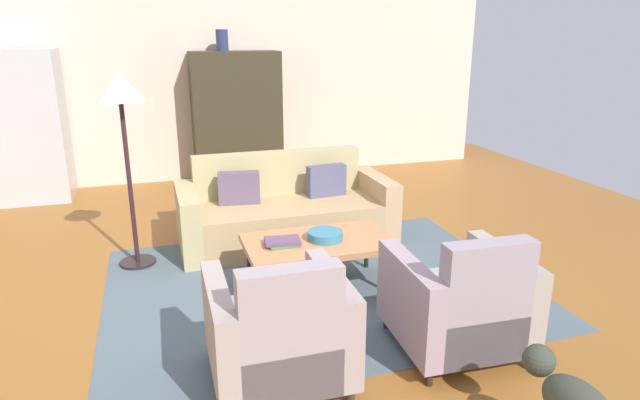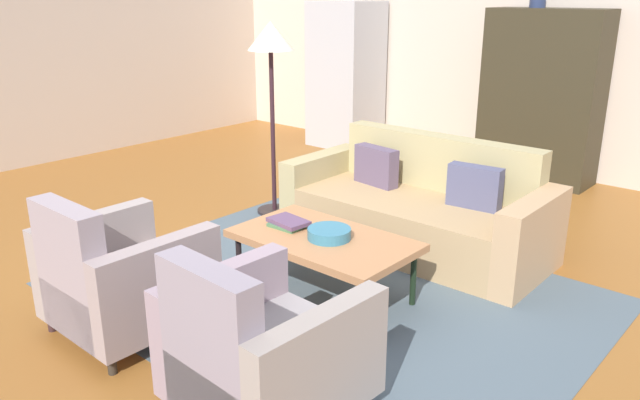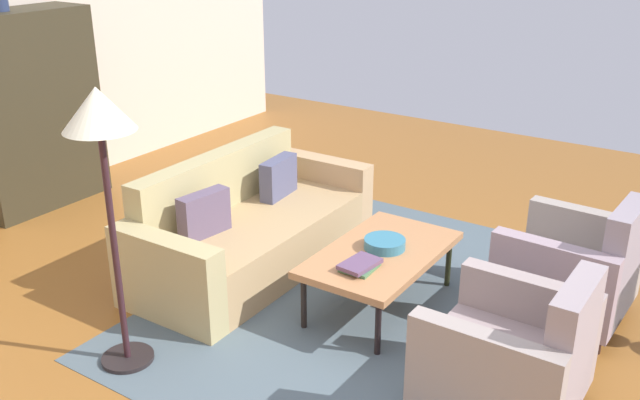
{
  "view_description": "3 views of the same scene",
  "coord_description": "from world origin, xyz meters",
  "px_view_note": "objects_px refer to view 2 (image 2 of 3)",
  "views": [
    {
      "loc": [
        -0.68,
        -3.78,
        2.02
      ],
      "look_at": [
        0.68,
        0.57,
        0.62
      ],
      "focal_mm": 30.38,
      "sensor_mm": 36.0,
      "label": 1
    },
    {
      "loc": [
        3.02,
        -2.79,
        1.97
      ],
      "look_at": [
        0.39,
        0.23,
        0.62
      ],
      "focal_mm": 35.08,
      "sensor_mm": 36.0,
      "label": 2
    },
    {
      "loc": [
        -3.32,
        -1.94,
        2.56
      ],
      "look_at": [
        0.55,
        0.62,
        0.68
      ],
      "focal_mm": 39.58,
      "sensor_mm": 36.0,
      "label": 3
    }
  ],
  "objects_px": {
    "couch": "(420,211)",
    "floor_lamp": "(271,54)",
    "fruit_bowl": "(329,233)",
    "armchair_right": "(258,354)",
    "cabinet": "(542,97)",
    "book_stack": "(289,223)",
    "coffee_table": "(324,242)",
    "armchair_left": "(117,281)",
    "refrigerator": "(346,75)"
  },
  "relations": [
    {
      "from": "armchair_right",
      "to": "refrigerator",
      "type": "height_order",
      "value": "refrigerator"
    },
    {
      "from": "couch",
      "to": "book_stack",
      "type": "bearing_deg",
      "value": 75.14
    },
    {
      "from": "couch",
      "to": "armchair_right",
      "type": "relative_size",
      "value": 2.39
    },
    {
      "from": "floor_lamp",
      "to": "coffee_table",
      "type": "bearing_deg",
      "value": -34.09
    },
    {
      "from": "armchair_right",
      "to": "armchair_left",
      "type": "bearing_deg",
      "value": -177.51
    },
    {
      "from": "book_stack",
      "to": "cabinet",
      "type": "height_order",
      "value": "cabinet"
    },
    {
      "from": "armchair_left",
      "to": "armchair_right",
      "type": "bearing_deg",
      "value": 0.51
    },
    {
      "from": "coffee_table",
      "to": "armchair_right",
      "type": "bearing_deg",
      "value": -62.89
    },
    {
      "from": "armchair_left",
      "to": "floor_lamp",
      "type": "xyz_separation_m",
      "value": [
        -0.84,
        2.14,
        1.1
      ]
    },
    {
      "from": "refrigerator",
      "to": "floor_lamp",
      "type": "distance_m",
      "value": 2.87
    },
    {
      "from": "refrigerator",
      "to": "floor_lamp",
      "type": "xyz_separation_m",
      "value": [
        1.21,
        -2.55,
        0.52
      ]
    },
    {
      "from": "fruit_bowl",
      "to": "refrigerator",
      "type": "xyz_separation_m",
      "value": [
        -2.7,
        3.52,
        0.46
      ]
    },
    {
      "from": "fruit_bowl",
      "to": "armchair_right",
      "type": "bearing_deg",
      "value": -64.81
    },
    {
      "from": "cabinet",
      "to": "refrigerator",
      "type": "distance_m",
      "value": 2.58
    },
    {
      "from": "floor_lamp",
      "to": "armchair_left",
      "type": "bearing_deg",
      "value": -68.58
    },
    {
      "from": "armchair_left",
      "to": "cabinet",
      "type": "bearing_deg",
      "value": 84.24
    },
    {
      "from": "armchair_left",
      "to": "book_stack",
      "type": "xyz_separation_m",
      "value": [
        0.29,
        1.15,
        0.11
      ]
    },
    {
      "from": "cabinet",
      "to": "refrigerator",
      "type": "relative_size",
      "value": 0.97
    },
    {
      "from": "couch",
      "to": "floor_lamp",
      "type": "relative_size",
      "value": 1.23
    },
    {
      "from": "couch",
      "to": "fruit_bowl",
      "type": "distance_m",
      "value": 1.2
    },
    {
      "from": "coffee_table",
      "to": "refrigerator",
      "type": "distance_m",
      "value": 4.44
    },
    {
      "from": "couch",
      "to": "coffee_table",
      "type": "height_order",
      "value": "couch"
    },
    {
      "from": "fruit_bowl",
      "to": "book_stack",
      "type": "bearing_deg",
      "value": -178.11
    },
    {
      "from": "coffee_table",
      "to": "floor_lamp",
      "type": "bearing_deg",
      "value": 145.91
    },
    {
      "from": "coffee_table",
      "to": "refrigerator",
      "type": "bearing_deg",
      "value": 126.95
    },
    {
      "from": "book_stack",
      "to": "armchair_left",
      "type": "bearing_deg",
      "value": -104.22
    },
    {
      "from": "cabinet",
      "to": "refrigerator",
      "type": "bearing_deg",
      "value": -177.67
    },
    {
      "from": "book_stack",
      "to": "cabinet",
      "type": "xyz_separation_m",
      "value": [
        0.23,
        3.64,
        0.45
      ]
    },
    {
      "from": "coffee_table",
      "to": "armchair_left",
      "type": "xyz_separation_m",
      "value": [
        -0.6,
        -1.17,
        -0.05
      ]
    },
    {
      "from": "couch",
      "to": "refrigerator",
      "type": "distance_m",
      "value": 3.59
    },
    {
      "from": "couch",
      "to": "armchair_left",
      "type": "xyz_separation_m",
      "value": [
        -0.6,
        -2.35,
        0.06
      ]
    },
    {
      "from": "couch",
      "to": "armchair_left",
      "type": "distance_m",
      "value": 2.43
    },
    {
      "from": "cabinet",
      "to": "floor_lamp",
      "type": "distance_m",
      "value": 3.03
    },
    {
      "from": "book_stack",
      "to": "refrigerator",
      "type": "relative_size",
      "value": 0.16
    },
    {
      "from": "book_stack",
      "to": "cabinet",
      "type": "distance_m",
      "value": 3.67
    },
    {
      "from": "couch",
      "to": "coffee_table",
      "type": "bearing_deg",
      "value": 89.56
    },
    {
      "from": "coffee_table",
      "to": "floor_lamp",
      "type": "relative_size",
      "value": 0.7
    },
    {
      "from": "coffee_table",
      "to": "fruit_bowl",
      "type": "xyz_separation_m",
      "value": [
        0.05,
        -0.0,
        0.07
      ]
    },
    {
      "from": "fruit_bowl",
      "to": "refrigerator",
      "type": "distance_m",
      "value": 4.46
    },
    {
      "from": "couch",
      "to": "floor_lamp",
      "type": "height_order",
      "value": "floor_lamp"
    },
    {
      "from": "armchair_left",
      "to": "coffee_table",
      "type": "bearing_deg",
      "value": 63.27
    },
    {
      "from": "armchair_right",
      "to": "cabinet",
      "type": "xyz_separation_m",
      "value": [
        -0.67,
        4.79,
        0.56
      ]
    },
    {
      "from": "coffee_table",
      "to": "cabinet",
      "type": "relative_size",
      "value": 0.67
    },
    {
      "from": "armchair_right",
      "to": "book_stack",
      "type": "height_order",
      "value": "armchair_right"
    },
    {
      "from": "armchair_left",
      "to": "book_stack",
      "type": "height_order",
      "value": "armchair_left"
    },
    {
      "from": "refrigerator",
      "to": "armchair_left",
      "type": "bearing_deg",
      "value": -66.4
    },
    {
      "from": "armchair_left",
      "to": "floor_lamp",
      "type": "bearing_deg",
      "value": 111.93
    },
    {
      "from": "couch",
      "to": "armchair_left",
      "type": "bearing_deg",
      "value": 75.22
    },
    {
      "from": "couch",
      "to": "book_stack",
      "type": "distance_m",
      "value": 1.25
    },
    {
      "from": "cabinet",
      "to": "coffee_table",
      "type": "bearing_deg",
      "value": -88.84
    }
  ]
}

